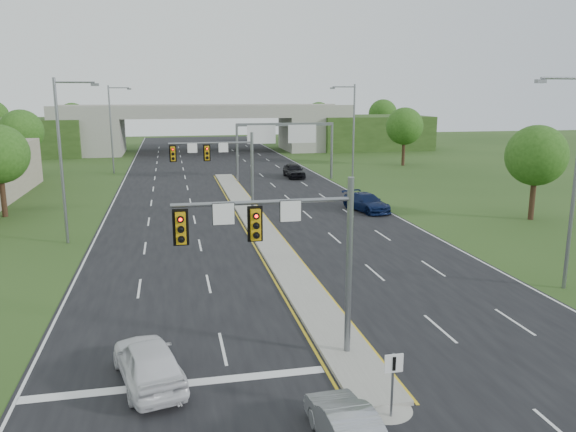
% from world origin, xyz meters
% --- Properties ---
extents(ground, '(240.00, 240.00, 0.00)m').
position_xyz_m(ground, '(0.00, 0.00, 0.00)').
color(ground, '#284317').
rests_on(ground, ground).
extents(road, '(24.00, 160.00, 0.02)m').
position_xyz_m(road, '(0.00, 35.00, 0.01)').
color(road, black).
rests_on(road, ground).
extents(median, '(2.00, 54.00, 0.16)m').
position_xyz_m(median, '(0.00, 23.00, 0.10)').
color(median, gray).
rests_on(median, road).
extents(median_nose, '(2.00, 2.00, 0.16)m').
position_xyz_m(median_nose, '(0.00, -4.00, 0.10)').
color(median_nose, gray).
rests_on(median_nose, road).
extents(lane_markings, '(23.72, 160.00, 0.01)m').
position_xyz_m(lane_markings, '(-0.60, 28.91, 0.02)').
color(lane_markings, gold).
rests_on(lane_markings, road).
extents(signal_mast_near, '(6.62, 0.60, 7.00)m').
position_xyz_m(signal_mast_near, '(-2.26, -0.07, 4.73)').
color(signal_mast_near, slate).
rests_on(signal_mast_near, ground).
extents(signal_mast_far, '(6.62, 0.60, 7.00)m').
position_xyz_m(signal_mast_far, '(-2.26, 24.93, 4.73)').
color(signal_mast_far, slate).
rests_on(signal_mast_far, ground).
extents(keep_right_sign, '(0.60, 0.13, 2.20)m').
position_xyz_m(keep_right_sign, '(0.00, -4.53, 1.52)').
color(keep_right_sign, slate).
rests_on(keep_right_sign, ground).
extents(sign_gantry, '(11.58, 0.44, 6.67)m').
position_xyz_m(sign_gantry, '(6.68, 44.92, 5.24)').
color(sign_gantry, slate).
rests_on(sign_gantry, ground).
extents(overpass, '(80.00, 14.00, 8.10)m').
position_xyz_m(overpass, '(0.00, 80.00, 3.55)').
color(overpass, gray).
rests_on(overpass, ground).
extents(lightpole_l_mid, '(2.85, 0.25, 11.00)m').
position_xyz_m(lightpole_l_mid, '(-13.30, 20.00, 6.10)').
color(lightpole_l_mid, slate).
rests_on(lightpole_l_mid, ground).
extents(lightpole_l_far, '(2.85, 0.25, 11.00)m').
position_xyz_m(lightpole_l_far, '(-13.30, 55.00, 6.10)').
color(lightpole_l_far, slate).
rests_on(lightpole_l_far, ground).
extents(lightpole_r_near, '(2.85, 0.25, 11.00)m').
position_xyz_m(lightpole_r_near, '(13.30, 5.00, 6.10)').
color(lightpole_r_near, slate).
rests_on(lightpole_r_near, ground).
extents(lightpole_r_far, '(2.85, 0.25, 11.00)m').
position_xyz_m(lightpole_r_far, '(13.30, 40.00, 6.10)').
color(lightpole_r_far, slate).
rests_on(lightpole_r_far, ground).
extents(tree_l_mid, '(5.20, 5.20, 8.12)m').
position_xyz_m(tree_l_mid, '(-24.00, 55.00, 5.51)').
color(tree_l_mid, '#382316').
rests_on(tree_l_mid, ground).
extents(tree_r_near, '(4.80, 4.80, 7.60)m').
position_xyz_m(tree_r_near, '(22.00, 20.00, 5.18)').
color(tree_r_near, '#382316').
rests_on(tree_r_near, ground).
extents(tree_r_mid, '(5.20, 5.20, 8.12)m').
position_xyz_m(tree_r_mid, '(26.00, 55.00, 5.51)').
color(tree_r_mid, '#382316').
rests_on(tree_r_mid, ground).
extents(tree_back_b, '(5.60, 5.60, 8.32)m').
position_xyz_m(tree_back_b, '(-24.00, 94.00, 5.51)').
color(tree_back_b, '#382316').
rests_on(tree_back_b, ground).
extents(tree_back_c, '(5.60, 5.60, 8.32)m').
position_xyz_m(tree_back_c, '(24.00, 94.00, 5.51)').
color(tree_back_c, '#382316').
rests_on(tree_back_c, ground).
extents(tree_back_d, '(6.00, 6.00, 8.85)m').
position_xyz_m(tree_back_d, '(38.00, 94.00, 5.84)').
color(tree_back_d, '#382316').
rests_on(tree_back_d, ground).
extents(car_white, '(2.98, 5.08, 1.62)m').
position_xyz_m(car_white, '(-7.48, -0.68, 0.83)').
color(car_white, silver).
rests_on(car_white, road).
extents(car_silver, '(1.59, 4.13, 1.34)m').
position_xyz_m(car_silver, '(-1.85, -5.68, 0.69)').
color(car_silver, '#94989B').
rests_on(car_silver, road).
extents(car_far_b, '(3.40, 5.65, 1.53)m').
position_xyz_m(car_far_b, '(10.06, 25.85, 0.79)').
color(car_far_b, '#0A1841').
rests_on(car_far_b, road).
extents(car_far_c, '(2.04, 5.03, 1.71)m').
position_xyz_m(car_far_c, '(8.25, 46.59, 0.88)').
color(car_far_c, black).
rests_on(car_far_c, road).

